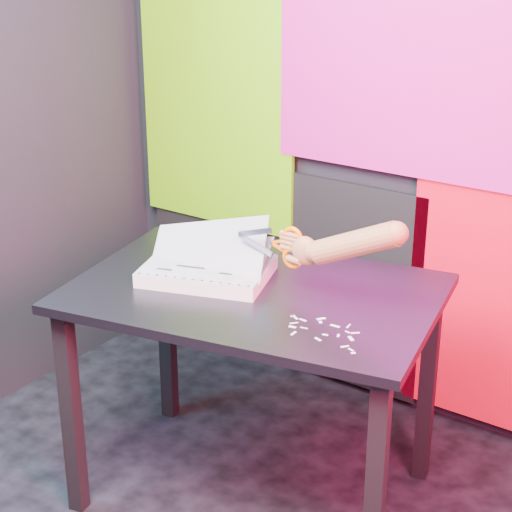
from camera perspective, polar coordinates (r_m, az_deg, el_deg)
The scene contains 7 objects.
room at distance 1.72m, azimuth -4.49°, elevation 5.92°, with size 3.01×3.01×2.71m.
backdrop at distance 3.04m, azimuth 14.37°, elevation 4.64°, with size 2.88×0.05×2.08m.
work_table at distance 2.67m, azimuth -0.11°, elevation -4.16°, with size 1.23×0.94×0.75m.
printout_stack at distance 2.70m, azimuth -3.26°, elevation -0.93°, with size 0.47×0.39×0.20m.
scissors at distance 2.56m, azimuth 2.14°, elevation 0.63°, with size 0.24×0.02×0.13m.
hand_forearm at distance 2.44m, azimuth 6.07°, elevation 0.77°, with size 0.40×0.08×0.20m.
paper_clippings at distance 2.38m, azimuth 4.57°, elevation -4.95°, with size 0.26×0.15×0.00m.
Camera 1 is at (1.06, -1.28, 1.82)m, focal length 60.00 mm.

